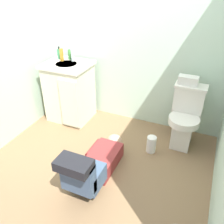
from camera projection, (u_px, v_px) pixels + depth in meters
ground_plane at (100, 162)px, 2.79m from camera, size 2.90×3.02×0.04m
wall_back at (135, 33)px, 2.99m from camera, size 2.56×0.08×2.40m
toilet at (185, 118)px, 2.88m from camera, size 0.36×0.46×0.75m
vanity_cabinet at (70, 91)px, 3.38m from camera, size 0.60×0.53×0.82m
faucet at (72, 56)px, 3.26m from camera, size 0.02×0.02×0.10m
person_plumber at (94, 164)px, 2.48m from camera, size 0.39×1.06×0.52m
tissue_box at (188, 80)px, 2.75m from camera, size 0.22×0.11×0.10m
soap_dispenser at (59, 54)px, 3.30m from camera, size 0.06×0.06×0.17m
bottle_amber at (62, 55)px, 3.21m from camera, size 0.05×0.05×0.17m
bottle_green at (70, 54)px, 3.27m from camera, size 0.04×0.04×0.14m
bottle_clear at (72, 56)px, 3.21m from camera, size 0.04×0.04×0.15m
paper_towel_roll at (151, 144)px, 2.87m from camera, size 0.11×0.11×0.21m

